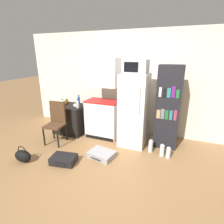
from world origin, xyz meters
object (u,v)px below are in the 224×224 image
at_px(microwave, 136,67).
at_px(bottle_blue_soda, 79,101).
at_px(suitcase_small_flat, 64,159).
at_px(water_bottle_middle, 162,150).
at_px(bottle_clear_short, 78,104).
at_px(bowl, 76,105).
at_px(suitcase_large_flat, 102,154).
at_px(handbag, 23,156).
at_px(bookshelf, 168,108).
at_px(bottle_amber_beer, 67,102).
at_px(side_table, 71,119).
at_px(water_bottle_back, 168,152).
at_px(chair, 56,119).
at_px(kitchen_hutch, 103,102).
at_px(water_bottle_front, 151,146).
at_px(bottle_milk_white, 63,103).
at_px(refrigerator, 134,110).

relative_size(microwave, bottle_blue_soda, 1.96).
xyz_separation_m(suitcase_small_flat, water_bottle_middle, (1.74, 0.95, 0.06)).
xyz_separation_m(bottle_clear_short, suitcase_small_flat, (0.39, -1.19, -0.76)).
bearing_deg(bowl, suitcase_large_flat, -37.80).
bearing_deg(bottle_blue_soda, handbag, -97.80).
xyz_separation_m(bookshelf, water_bottle_middle, (0.00, -0.48, -0.77)).
height_order(bottle_amber_beer, handbag, bottle_amber_beer).
height_order(side_table, microwave, microwave).
relative_size(handbag, water_bottle_back, 1.25).
xyz_separation_m(side_table, microwave, (1.72, -0.01, 1.40)).
height_order(side_table, bottle_clear_short, bottle_clear_short).
xyz_separation_m(bookshelf, chair, (-2.41, -0.74, -0.34)).
relative_size(bottle_clear_short, chair, 0.22).
distance_m(suitcase_large_flat, water_bottle_middle, 1.25).
xyz_separation_m(kitchen_hutch, suitcase_small_flat, (-0.21, -1.37, -0.82)).
xyz_separation_m(bookshelf, water_bottle_back, (0.13, -0.51, -0.78)).
height_order(water_bottle_front, water_bottle_back, water_bottle_front).
distance_m(microwave, bottle_milk_white, 2.10).
relative_size(side_table, water_bottle_front, 2.33).
relative_size(refrigerator, water_bottle_middle, 5.18).
bearing_deg(suitcase_large_flat, refrigerator, 72.87).
relative_size(handbag, water_bottle_front, 1.08).
distance_m(suitcase_large_flat, handbag, 1.54).
bearing_deg(suitcase_small_flat, refrigerator, 41.61).
height_order(bottle_milk_white, bottle_blue_soda, bottle_blue_soda).
xyz_separation_m(microwave, water_bottle_front, (0.46, -0.25, -1.62)).
bearing_deg(suitcase_small_flat, water_bottle_middle, 18.95).
bearing_deg(bookshelf, suitcase_small_flat, -140.36).
height_order(refrigerator, suitcase_small_flat, refrigerator).
xyz_separation_m(side_table, suitcase_large_flat, (1.29, -0.83, -0.31)).
relative_size(bottle_clear_short, water_bottle_front, 0.65).
distance_m(side_table, kitchen_hutch, 1.05).
xyz_separation_m(bottle_clear_short, water_bottle_middle, (2.12, -0.24, -0.70)).
distance_m(side_table, bottle_milk_white, 0.48).
distance_m(refrigerator, bottle_amber_beer, 1.88).
height_order(microwave, chair, microwave).
height_order(microwave, suitcase_small_flat, microwave).
height_order(chair, water_bottle_back, chair).
bearing_deg(bookshelf, suitcase_large_flat, -139.35).
bearing_deg(suitcase_large_flat, bottle_milk_white, 162.95).
distance_m(suitcase_small_flat, water_bottle_middle, 1.98).
xyz_separation_m(bottle_milk_white, water_bottle_front, (2.33, -0.17, -0.67)).
bearing_deg(kitchen_hutch, bookshelf, 2.38).
xyz_separation_m(microwave, suitcase_small_flat, (-1.03, -1.29, -1.69)).
relative_size(microwave, suitcase_small_flat, 0.97).
bearing_deg(bottle_milk_white, kitchen_hutch, 9.00).
bearing_deg(side_table, kitchen_hutch, 5.02).
relative_size(bottle_blue_soda, suitcase_large_flat, 0.45).
height_order(bowl, suitcase_large_flat, bowl).
bearing_deg(kitchen_hutch, suitcase_small_flat, -98.75).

